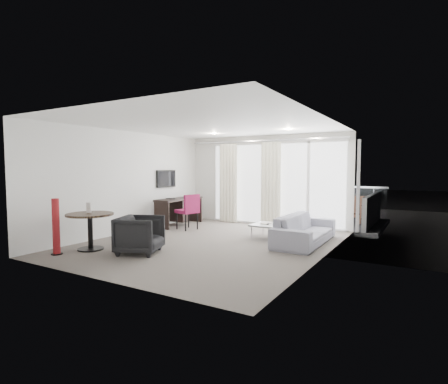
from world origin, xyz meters
The scene contains 28 objects.
floor centered at (0.00, 0.00, 0.00)m, with size 5.00×6.00×0.00m, color #605952.
ceiling centered at (0.00, 0.00, 2.60)m, with size 5.00×6.00×0.00m, color white.
wall_left centered at (-2.50, 0.00, 1.30)m, with size 0.00×6.00×2.60m, color silver.
wall_right centered at (2.50, 0.00, 1.30)m, with size 0.00×6.00×2.60m, color silver.
wall_front centered at (0.00, -3.00, 1.30)m, with size 5.00×0.00×2.60m, color silver.
window_panel centered at (0.30, 2.98, 1.20)m, with size 4.00×0.02×2.38m, color white, non-canonical shape.
window_frame centered at (0.30, 2.97, 1.20)m, with size 4.10×0.06×2.44m, color white, non-canonical shape.
curtain_left centered at (-1.15, 2.82, 1.20)m, with size 0.60×0.20×2.38m, color #EAE5C9, non-canonical shape.
curtain_right centered at (0.25, 2.82, 1.20)m, with size 0.60×0.20×2.38m, color #EAE5C9, non-canonical shape.
curtain_track centered at (0.00, 2.82, 2.45)m, with size 4.80×0.04×0.04m, color #B2B2B7, non-canonical shape.
downlight_a centered at (-0.90, 1.60, 2.59)m, with size 0.12×0.12×0.02m, color #FFE0B2.
downlight_b centered at (1.20, 1.60, 2.59)m, with size 0.12×0.12×0.02m, color #FFE0B2.
desk centered at (-2.09, 1.59, 0.39)m, with size 0.52×1.67×0.78m, color black, non-canonical shape.
tv centered at (-2.46, 1.45, 1.35)m, with size 0.05×0.80×0.50m, color black, non-canonical shape.
desk_chair centered at (-1.47, 1.12, 0.48)m, with size 0.53×0.49×0.97m, color maroon, non-canonical shape.
round_table centered at (-1.76, -1.78, 0.37)m, with size 0.93×0.93×0.75m, color black, non-canonical shape.
menu_card centered at (-1.87, -1.72, 0.72)m, with size 0.12×0.02×0.21m, color white, non-canonical shape.
red_lamp centered at (-2.01, -2.37, 0.54)m, with size 0.22×0.22×1.08m, color maroon.
tub_armchair centered at (-0.68, -1.49, 0.37)m, with size 0.79×0.81×0.74m, color black.
coffee_table centered at (0.91, 1.16, 0.17)m, with size 0.74×0.74×0.33m, color gray, non-canonical shape.
remote centered at (0.90, 1.15, 0.36)m, with size 0.05×0.15×0.02m, color black, non-canonical shape.
magazine centered at (0.82, 1.21, 0.36)m, with size 0.22×0.28×0.02m, color gray, non-canonical shape.
sofa centered at (1.82, 1.03, 0.32)m, with size 2.17×0.85×0.63m, color gray.
terrace_slab centered at (0.30, 4.50, -0.06)m, with size 5.60×3.00×0.12m, color #4D4D50.
rattan_chair_a centered at (0.42, 4.77, 0.45)m, with size 0.62×0.62×0.91m, color brown, non-canonical shape.
rattan_chair_b centered at (2.23, 4.65, 0.40)m, with size 0.54×0.54×0.80m, color brown, non-canonical shape.
rattan_table centered at (1.72, 4.09, 0.24)m, with size 0.48×0.48×0.48m, color brown, non-canonical shape.
balustrade centered at (0.30, 5.95, 0.50)m, with size 5.50×0.06×1.05m, color #B2B2B7, non-canonical shape.
Camera 1 is at (4.15, -6.46, 1.67)m, focal length 28.00 mm.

